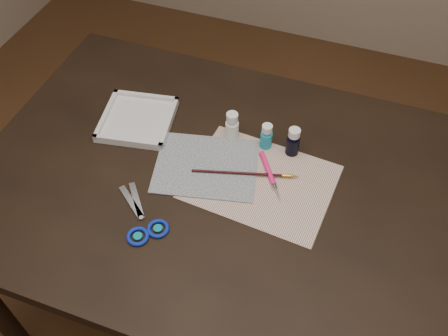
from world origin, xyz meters
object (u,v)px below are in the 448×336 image
(canvas, at_px, (206,166))
(paint_bottle_white, at_px, (232,126))
(palette_tray, at_px, (138,119))
(paint_bottle_navy, at_px, (293,142))
(scissors, at_px, (136,213))
(paint_bottle_cyan, at_px, (266,136))
(paper, at_px, (261,182))

(canvas, height_order, paint_bottle_white, paint_bottle_white)
(paint_bottle_white, distance_m, palette_tray, 0.28)
(canvas, height_order, palette_tray, palette_tray)
(paint_bottle_navy, bearing_deg, canvas, -147.76)
(paint_bottle_navy, relative_size, palette_tray, 0.44)
(paint_bottle_white, distance_m, paint_bottle_navy, 0.17)
(scissors, bearing_deg, paint_bottle_cyan, -88.01)
(paint_bottle_cyan, height_order, paint_bottle_navy, paint_bottle_navy)
(canvas, bearing_deg, paper, 0.24)
(canvas, bearing_deg, palette_tray, 159.77)
(paint_bottle_cyan, distance_m, palette_tray, 0.37)
(canvas, xyz_separation_m, paint_bottle_cyan, (0.13, 0.12, 0.04))
(paint_bottle_cyan, xyz_separation_m, palette_tray, (-0.37, -0.03, -0.03))
(paint_bottle_white, xyz_separation_m, scissors, (-0.13, -0.32, -0.04))
(paper, bearing_deg, paint_bottle_navy, 68.69)
(palette_tray, bearing_deg, canvas, -20.23)
(paper, bearing_deg, scissors, -141.80)
(paper, bearing_deg, canvas, -179.76)
(scissors, xyz_separation_m, palette_tray, (-0.14, 0.29, 0.01))
(paint_bottle_cyan, bearing_deg, paint_bottle_white, -179.89)
(paper, distance_m, paint_bottle_navy, 0.14)
(paper, height_order, paint_bottle_navy, paint_bottle_navy)
(palette_tray, bearing_deg, scissors, -64.66)
(canvas, relative_size, palette_tray, 1.35)
(paper, xyz_separation_m, canvas, (-0.15, -0.00, 0.00))
(paint_bottle_white, xyz_separation_m, palette_tray, (-0.27, -0.03, -0.03))
(scissors, bearing_deg, paint_bottle_navy, -95.50)
(scissors, distance_m, palette_tray, 0.32)
(paint_bottle_white, bearing_deg, scissors, -112.50)
(paint_bottle_cyan, distance_m, scissors, 0.40)
(paper, distance_m, scissors, 0.33)
(palette_tray, bearing_deg, paint_bottle_cyan, 5.30)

